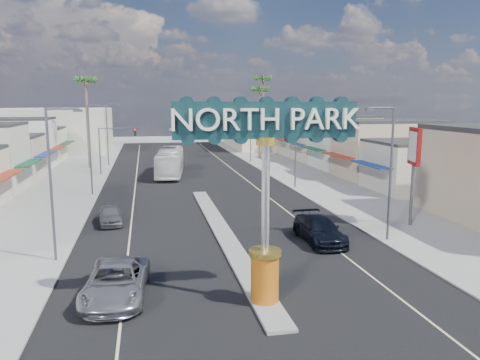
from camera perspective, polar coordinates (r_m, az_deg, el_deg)
name	(u,v)px	position (r m, az deg, el deg)	size (l,w,h in m)	color
ground	(198,192)	(49.07, -5.14, -1.41)	(160.00, 160.00, 0.00)	gray
road	(198,191)	(49.07, -5.14, -1.40)	(20.00, 120.00, 0.01)	black
median_island	(223,232)	(33.62, -2.11, -6.38)	(1.30, 30.00, 0.16)	gray
sidewalk_left	(57,196)	(49.58, -21.45, -1.86)	(8.00, 120.00, 0.12)	gray
sidewalk_right	(324,186)	(52.43, 10.25, -0.75)	(8.00, 120.00, 0.12)	gray
storefront_row_right	(358,147)	(67.83, 14.16, 3.94)	(12.00, 42.00, 6.00)	#B7B29E
backdrop_far_left	(54,130)	(94.56, -21.75, 5.67)	(20.00, 20.00, 8.00)	#B7B29E
backdrop_far_right	(280,127)	(96.94, 4.92, 6.40)	(20.00, 20.00, 8.00)	beige
gateway_sign	(266,178)	(20.82, 3.17, 0.19)	(8.20, 1.50, 9.15)	orange
traffic_signal_left	(114,141)	(62.23, -15.11, 4.60)	(5.09, 0.45, 6.00)	#47474C
traffic_signal_right	(253,139)	(63.74, 1.66, 5.03)	(5.09, 0.45, 6.00)	#47474C
streetlight_l_near	(53,177)	(28.71, -21.81, 0.37)	(2.03, 0.22, 9.00)	#47474C
streetlight_l_mid	(92,145)	(48.37, -17.64, 4.08)	(2.03, 0.22, 9.00)	#47474C
streetlight_l_far	(108,131)	(70.23, -15.76, 5.75)	(2.03, 0.22, 9.00)	#47474C
streetlight_r_near	(389,167)	(32.26, 17.67, 1.55)	(2.03, 0.22, 9.00)	#47474C
streetlight_r_mid	(294,141)	(50.56, 6.64, 4.69)	(2.03, 0.22, 9.00)	#47474C
streetlight_r_far	(250,129)	(71.75, 1.18, 6.18)	(2.03, 0.22, 9.00)	#47474C
palm_left_far	(86,85)	(68.38, -18.32, 10.93)	(2.60, 2.60, 13.10)	brown
palm_right_mid	(260,93)	(76.12, 2.45, 10.53)	(2.60, 2.60, 12.10)	brown
palm_right_far	(263,83)	(82.47, 2.82, 11.69)	(2.60, 2.60, 14.10)	brown
suv_left	(116,281)	(23.56, -14.86, -11.85)	(2.79, 6.06, 1.68)	#A09FA3
suv_right	(319,230)	(31.91, 9.64, -5.99)	(2.33, 5.73, 1.66)	black
car_parked_left	(110,215)	(37.31, -15.54, -4.12)	(1.68, 4.17, 1.42)	slate
city_bus	(170,162)	(59.94, -8.52, 2.18)	(2.87, 12.29, 3.42)	silver
bank_pylon_sign	(414,152)	(36.65, 20.47, 3.22)	(0.87, 2.28, 7.31)	#47474C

